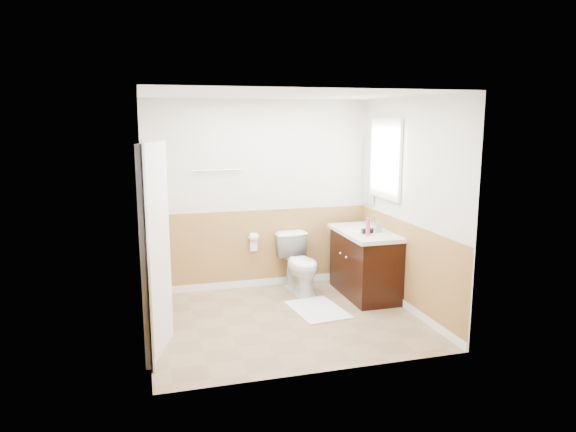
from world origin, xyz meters
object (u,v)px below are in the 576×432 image
object	(u,v)px
bath_mat	(317,310)
vanity_cabinet	(365,265)
lotion_bottle	(368,227)
toilet	(300,264)
soap_dispenser	(379,225)

from	to	relation	value
bath_mat	vanity_cabinet	xyz separation A→B (m)	(0.77, 0.38, 0.39)
vanity_cabinet	lotion_bottle	xyz separation A→B (m)	(-0.10, -0.27, 0.56)
toilet	lotion_bottle	size ratio (longest dim) A/B	3.44
toilet	lotion_bottle	bearing A→B (deg)	-49.05
lotion_bottle	soap_dispenser	world-z (taller)	lotion_bottle
bath_mat	lotion_bottle	distance (m)	1.17
bath_mat	vanity_cabinet	distance (m)	0.94
toilet	soap_dispenser	distance (m)	1.14
toilet	lotion_bottle	distance (m)	1.08
bath_mat	vanity_cabinet	world-z (taller)	vanity_cabinet
bath_mat	toilet	bearing A→B (deg)	90.00
vanity_cabinet	lotion_bottle	bearing A→B (deg)	-110.07
toilet	vanity_cabinet	bearing A→B (deg)	-30.44
toilet	lotion_bottle	xyz separation A→B (m)	(0.67, -0.62, 0.58)
toilet	soap_dispenser	bearing A→B (deg)	-33.37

